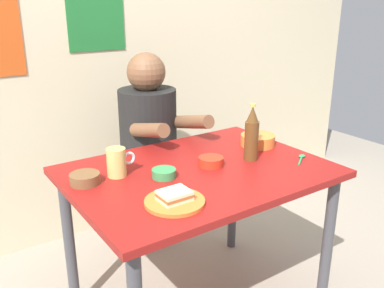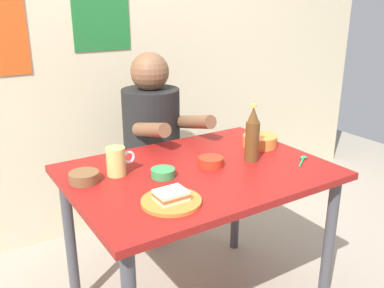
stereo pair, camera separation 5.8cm
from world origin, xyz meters
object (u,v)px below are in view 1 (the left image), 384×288
at_px(plate_orange, 175,202).
at_px(dining_table, 198,189).
at_px(beer_bottle, 252,135).
at_px(dip_bowl_green, 164,173).
at_px(stool, 150,193).
at_px(person_seated, 149,126).
at_px(beer_mug, 117,162).
at_px(sandwich, 175,195).

bearing_deg(plate_orange, dining_table, 40.05).
relative_size(beer_bottle, dip_bowl_green, 2.62).
bearing_deg(plate_orange, stool, 67.21).
distance_m(person_seated, dip_bowl_green, 0.67).
bearing_deg(beer_mug, stool, 50.14).
height_order(beer_mug, dip_bowl_green, beer_mug).
relative_size(dining_table, dip_bowl_green, 11.00).
xyz_separation_m(sandwich, beer_mug, (-0.06, 0.35, 0.03)).
distance_m(beer_bottle, dip_bowl_green, 0.44).
height_order(person_seated, dip_bowl_green, person_seated).
relative_size(dining_table, beer_mug, 8.73).
bearing_deg(stool, sandwich, -112.79).
relative_size(plate_orange, beer_bottle, 0.84).
height_order(dining_table, stool, dining_table).
height_order(dining_table, sandwich, sandwich).
height_order(stool, beer_bottle, beer_bottle).
distance_m(plate_orange, beer_bottle, 0.56).
bearing_deg(dip_bowl_green, stool, 66.82).
bearing_deg(dip_bowl_green, person_seated, 66.44).
bearing_deg(dining_table, beer_mug, 157.76).
distance_m(stool, dip_bowl_green, 0.79).
bearing_deg(plate_orange, beer_bottle, 18.64).
relative_size(dining_table, stool, 2.44).
xyz_separation_m(plate_orange, dip_bowl_green, (0.09, 0.22, 0.01)).
bearing_deg(person_seated, dip_bowl_green, -113.56).
xyz_separation_m(dining_table, stool, (0.10, 0.63, -0.30)).
bearing_deg(dining_table, plate_orange, -139.95).
height_order(plate_orange, dip_bowl_green, dip_bowl_green).
xyz_separation_m(plate_orange, sandwich, (0.00, 0.00, 0.02)).
xyz_separation_m(stool, beer_bottle, (0.16, -0.67, 0.51)).
bearing_deg(dip_bowl_green, beer_bottle, -6.54).
relative_size(stool, plate_orange, 2.05).
xyz_separation_m(stool, sandwich, (-0.36, -0.85, 0.42)).
bearing_deg(stool, plate_orange, -112.79).
relative_size(person_seated, dip_bowl_green, 7.20).
relative_size(person_seated, beer_bottle, 2.75).
xyz_separation_m(stool, beer_mug, (-0.42, -0.50, 0.45)).
bearing_deg(beer_mug, dining_table, -22.24).
relative_size(plate_orange, dip_bowl_green, 2.20).
bearing_deg(beer_mug, plate_orange, -80.03).
bearing_deg(person_seated, stool, 90.00).
distance_m(person_seated, sandwich, 0.91).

